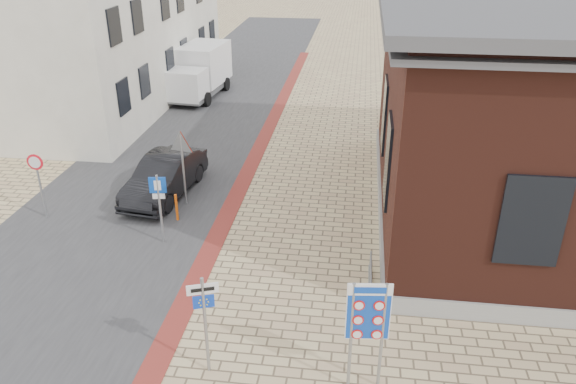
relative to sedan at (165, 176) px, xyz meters
The scene contains 15 objects.
ground 8.01m from the sedan, 55.95° to the right, with size 120.00×120.00×0.00m, color tan.
road_strip 8.48m from the sedan, 97.03° to the left, with size 7.00×60.00×0.02m, color #38383A.
curb_strip 4.25m from the sedan, 54.01° to the left, with size 0.60×40.00×0.02m, color maroon.
townhouse_near 9.15m from the sedan, 140.45° to the left, with size 7.40×6.40×8.30m.
townhouse_mid 13.69m from the sedan, 119.82° to the left, with size 7.40×6.40×9.10m.
townhouse_far 18.90m from the sedan, 110.58° to the left, with size 7.40×6.40×8.30m.
bike_rack 8.38m from the sedan, 31.78° to the right, with size 0.08×1.80×0.60m.
sedan is the anchor object (origin of this frame).
box_truck 12.08m from the sedan, 99.63° to the left, with size 2.57×5.25×2.65m.
border_sign 10.75m from the sedan, 49.34° to the right, with size 0.88×0.15×2.57m.
essen_sign 8.94m from the sedan, 65.68° to the right, with size 0.62×0.25×2.39m.
parking_sign 3.37m from the sedan, 72.86° to the right, with size 0.49×0.12×2.22m.
yield_sign 1.67m from the sedan, 33.87° to the right, with size 0.90×0.26×2.57m.
speed_sign 4.02m from the sedan, 147.68° to the right, with size 0.52×0.07×2.22m.
bollard 2.02m from the sedan, 61.28° to the right, with size 0.08×0.08×0.93m, color #FA5D0D.
Camera 1 is at (2.09, -10.38, 8.81)m, focal length 35.00 mm.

